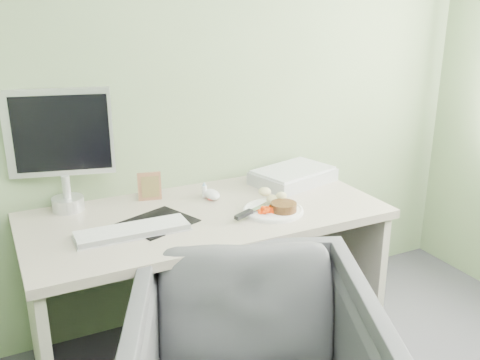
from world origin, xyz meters
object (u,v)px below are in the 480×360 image
desk (207,248)px  monitor (61,143)px  plate (273,211)px  scanner (293,177)px

desk → monitor: (-0.55, 0.31, 0.49)m
plate → monitor: size_ratio=0.49×
plate → scanner: 0.43m
plate → monitor: bearing=151.0°
desk → plate: plate is taller
desk → scanner: size_ratio=3.94×
scanner → desk: bearing=-178.0°
scanner → monitor: bearing=157.8°
desk → plate: (0.27, -0.14, 0.19)m
scanner → monitor: (-1.11, 0.14, 0.28)m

